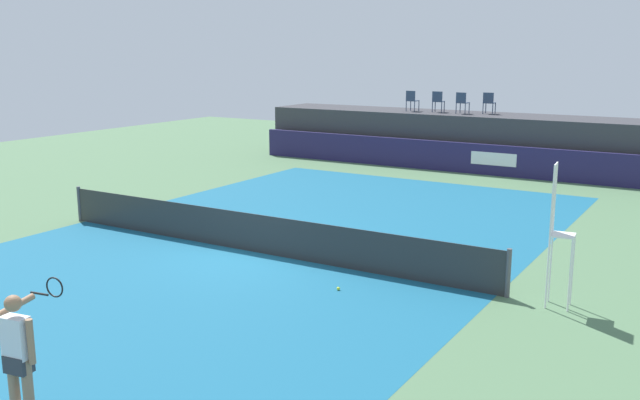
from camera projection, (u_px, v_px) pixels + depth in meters
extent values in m
plane|color=#4C704C|center=(319.00, 226.00, 19.65)|extent=(48.00, 48.00, 0.00)
cube|color=#16597A|center=(255.00, 252.00, 17.14)|extent=(12.00, 22.00, 0.00)
cube|color=#231E4C|center=(454.00, 157.00, 28.32)|extent=(18.00, 0.20, 1.20)
cube|color=white|center=(493.00, 159.00, 27.38)|extent=(1.80, 0.02, 0.50)
cube|color=#38383D|center=(470.00, 140.00, 29.72)|extent=(18.00, 2.80, 2.20)
cylinder|color=#2D3D56|center=(419.00, 106.00, 30.61)|extent=(0.04, 0.04, 0.44)
cylinder|color=#2D3D56|center=(411.00, 106.00, 30.84)|extent=(0.04, 0.04, 0.44)
cylinder|color=#2D3D56|center=(414.00, 107.00, 30.29)|extent=(0.04, 0.04, 0.44)
cylinder|color=#2D3D56|center=(406.00, 106.00, 30.52)|extent=(0.04, 0.04, 0.44)
cube|color=#2D3D56|center=(413.00, 101.00, 30.52)|extent=(0.47, 0.47, 0.03)
cube|color=#2D3D56|center=(411.00, 96.00, 30.30)|extent=(0.44, 0.06, 0.42)
cylinder|color=#2D3D56|center=(444.00, 107.00, 30.22)|extent=(0.04, 0.04, 0.44)
cylinder|color=#2D3D56|center=(435.00, 106.00, 30.40)|extent=(0.04, 0.04, 0.44)
cylinder|color=#2D3D56|center=(442.00, 107.00, 29.87)|extent=(0.04, 0.04, 0.44)
cylinder|color=#2D3D56|center=(432.00, 107.00, 30.04)|extent=(0.04, 0.04, 0.44)
cube|color=#2D3D56|center=(439.00, 101.00, 30.09)|extent=(0.48, 0.48, 0.03)
cube|color=#2D3D56|center=(437.00, 96.00, 29.86)|extent=(0.44, 0.06, 0.42)
cylinder|color=#2D3D56|center=(469.00, 108.00, 29.44)|extent=(0.04, 0.04, 0.44)
cylinder|color=#2D3D56|center=(460.00, 108.00, 29.67)|extent=(0.04, 0.04, 0.44)
cylinder|color=#2D3D56|center=(465.00, 109.00, 29.12)|extent=(0.04, 0.04, 0.44)
cylinder|color=#2D3D56|center=(456.00, 108.00, 29.35)|extent=(0.04, 0.04, 0.44)
cube|color=#2D3D56|center=(463.00, 103.00, 29.34)|extent=(0.47, 0.47, 0.03)
cube|color=#2D3D56|center=(461.00, 98.00, 29.13)|extent=(0.44, 0.06, 0.42)
cylinder|color=#2D3D56|center=(495.00, 108.00, 29.41)|extent=(0.04, 0.04, 0.44)
cylinder|color=#2D3D56|center=(486.00, 108.00, 29.60)|extent=(0.04, 0.04, 0.44)
cylinder|color=#2D3D56|center=(493.00, 109.00, 29.06)|extent=(0.04, 0.04, 0.44)
cylinder|color=#2D3D56|center=(483.00, 109.00, 29.25)|extent=(0.04, 0.04, 0.44)
cube|color=#2D3D56|center=(489.00, 103.00, 29.28)|extent=(0.46, 0.46, 0.03)
cube|color=#2D3D56|center=(488.00, 98.00, 29.06)|extent=(0.44, 0.04, 0.42)
cylinder|color=white|center=(570.00, 276.00, 13.10)|extent=(0.04, 0.04, 1.40)
cylinder|color=white|center=(572.00, 270.00, 13.46)|extent=(0.04, 0.04, 1.40)
cylinder|color=white|center=(547.00, 273.00, 13.27)|extent=(0.04, 0.04, 1.40)
cylinder|color=white|center=(550.00, 267.00, 13.63)|extent=(0.04, 0.04, 1.40)
cube|color=white|center=(563.00, 235.00, 13.21)|extent=(0.48, 0.48, 0.03)
cube|color=white|center=(554.00, 199.00, 13.16)|extent=(0.07, 0.44, 1.33)
cube|color=#2D2D2D|center=(254.00, 233.00, 17.04)|extent=(12.40, 0.02, 0.95)
cylinder|color=#4C4C51|center=(79.00, 204.00, 20.17)|extent=(0.10, 0.10, 1.00)
cylinder|color=#4C4C51|center=(508.00, 273.00, 13.90)|extent=(0.10, 0.10, 1.00)
cylinder|color=#997051|center=(28.00, 388.00, 9.15)|extent=(0.14, 0.14, 0.82)
cylinder|color=#997051|center=(14.00, 385.00, 9.24)|extent=(0.14, 0.14, 0.82)
cube|color=#333338|center=(19.00, 363.00, 9.13)|extent=(0.37, 0.27, 0.24)
cube|color=silver|center=(16.00, 337.00, 9.05)|extent=(0.39, 0.25, 0.56)
sphere|color=#997051|center=(13.00, 303.00, 8.96)|extent=(0.22, 0.22, 0.22)
cylinder|color=#997051|center=(31.00, 342.00, 8.97)|extent=(0.09, 0.09, 0.60)
cylinder|color=#997051|center=(16.00, 305.00, 9.32)|extent=(0.18, 0.61, 0.14)
cylinder|color=black|center=(39.00, 294.00, 9.70)|extent=(0.30, 0.08, 0.03)
torus|color=black|center=(55.00, 287.00, 9.96)|extent=(0.30, 0.07, 0.30)
sphere|color=#D8EA33|center=(338.00, 289.00, 14.40)|extent=(0.07, 0.07, 0.07)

